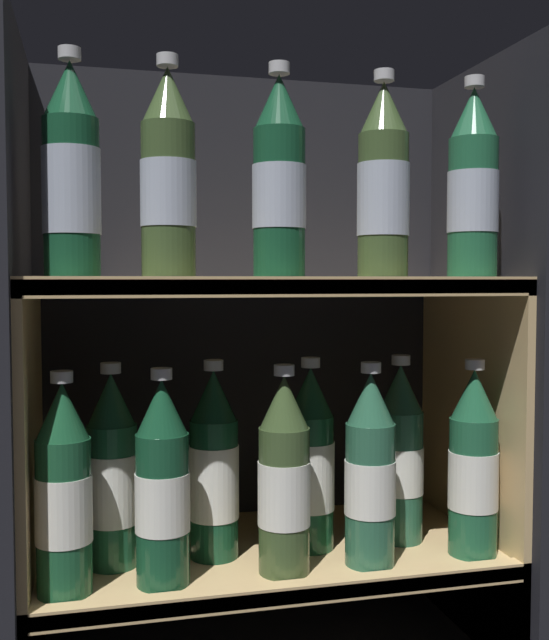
% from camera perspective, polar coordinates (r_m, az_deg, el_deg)
% --- Properties ---
extents(fridge_back_wall, '(0.70, 0.02, 0.87)m').
position_cam_1_polar(fridge_back_wall, '(1.23, -2.42, -2.17)').
color(fridge_back_wall, black).
rests_on(fridge_back_wall, ground_plane).
extents(fridge_side_left, '(0.02, 0.36, 0.87)m').
position_cam_1_polar(fridge_side_left, '(1.04, -19.07, -3.29)').
color(fridge_side_left, black).
rests_on(fridge_side_left, ground_plane).
extents(fridge_side_right, '(0.02, 0.36, 0.87)m').
position_cam_1_polar(fridge_side_right, '(1.19, 15.48, -2.46)').
color(fridge_side_right, black).
rests_on(fridge_side_right, ground_plane).
extents(shelf_lower, '(0.66, 0.32, 0.17)m').
position_cam_1_polar(shelf_lower, '(1.13, -0.47, -18.27)').
color(shelf_lower, tan).
rests_on(shelf_lower, ground_plane).
extents(shelf_upper, '(0.66, 0.32, 0.55)m').
position_cam_1_polar(shelf_upper, '(1.06, -0.53, -4.72)').
color(shelf_upper, tan).
rests_on(shelf_upper, ground_plane).
extents(bottle_upper_front_0, '(0.07, 0.07, 0.27)m').
position_cam_1_polar(bottle_upper_front_0, '(0.94, -15.23, 10.44)').
color(bottle_upper_front_0, '#144228').
rests_on(bottle_upper_front_0, shelf_upper).
extents(bottle_upper_front_1, '(0.07, 0.07, 0.27)m').
position_cam_1_polar(bottle_upper_front_1, '(0.94, -8.10, 10.55)').
color(bottle_upper_front_1, '#384C28').
rests_on(bottle_upper_front_1, shelf_upper).
extents(bottle_upper_front_2, '(0.07, 0.07, 0.27)m').
position_cam_1_polar(bottle_upper_front_2, '(0.97, 0.36, 10.39)').
color(bottle_upper_front_2, '#144228').
rests_on(bottle_upper_front_2, shelf_upper).
extents(bottle_upper_front_3, '(0.07, 0.07, 0.27)m').
position_cam_1_polar(bottle_upper_front_3, '(1.01, 8.29, 10.00)').
color(bottle_upper_front_3, '#384C28').
rests_on(bottle_upper_front_3, shelf_upper).
extents(bottle_upper_front_4, '(0.07, 0.07, 0.27)m').
position_cam_1_polar(bottle_upper_front_4, '(1.07, 14.89, 9.60)').
color(bottle_upper_front_4, '#1E5638').
rests_on(bottle_upper_front_4, shelf_upper).
extents(bottle_lower_front_0, '(0.07, 0.07, 0.27)m').
position_cam_1_polar(bottle_lower_front_0, '(0.97, -15.78, -12.67)').
color(bottle_lower_front_0, '#194C2D').
rests_on(bottle_lower_front_0, shelf_lower).
extents(bottle_lower_front_1, '(0.07, 0.07, 0.27)m').
position_cam_1_polar(bottle_lower_front_1, '(0.97, -8.54, -12.51)').
color(bottle_lower_front_1, '#144228').
rests_on(bottle_lower_front_1, shelf_lower).
extents(bottle_lower_front_2, '(0.07, 0.07, 0.27)m').
position_cam_1_polar(bottle_lower_front_2, '(1.00, 0.61, -12.09)').
color(bottle_lower_front_2, '#384C28').
rests_on(bottle_lower_front_2, shelf_lower).
extents(bottle_lower_front_3, '(0.07, 0.07, 0.27)m').
position_cam_1_polar(bottle_lower_front_3, '(1.03, 7.30, -11.54)').
color(bottle_lower_front_3, '#285B42').
rests_on(bottle_lower_front_3, shelf_lower).
extents(bottle_lower_front_4, '(0.07, 0.07, 0.27)m').
position_cam_1_polar(bottle_lower_front_4, '(1.10, 14.91, -10.79)').
color(bottle_lower_front_4, '#1E5638').
rests_on(bottle_lower_front_4, shelf_lower).
extents(bottle_lower_back_0, '(0.07, 0.07, 0.27)m').
position_cam_1_polar(bottle_lower_back_0, '(1.04, -12.28, -11.52)').
color(bottle_lower_back_0, '#1E5638').
rests_on(bottle_lower_back_0, shelf_lower).
extents(bottle_lower_back_1, '(0.07, 0.07, 0.27)m').
position_cam_1_polar(bottle_lower_back_1, '(1.05, -4.64, -11.30)').
color(bottle_lower_back_1, '#144228').
rests_on(bottle_lower_back_1, shelf_lower).
extents(bottle_lower_back_2, '(0.07, 0.07, 0.27)m').
position_cam_1_polar(bottle_lower_back_2, '(1.08, 2.75, -10.88)').
color(bottle_lower_back_2, '#194C2D').
rests_on(bottle_lower_back_2, shelf_lower).
extents(bottle_lower_back_3, '(0.07, 0.07, 0.27)m').
position_cam_1_polar(bottle_lower_back_3, '(1.13, 9.54, -10.26)').
color(bottle_lower_back_3, '#285B42').
rests_on(bottle_lower_back_3, shelf_lower).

